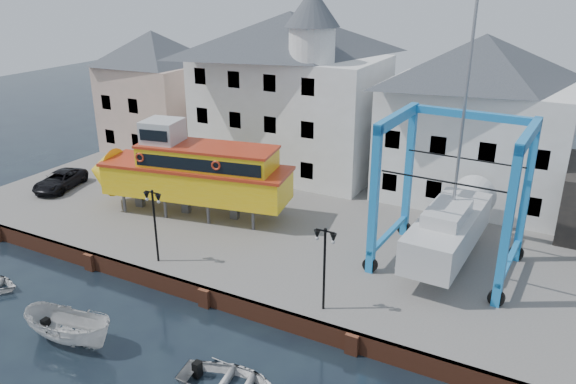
% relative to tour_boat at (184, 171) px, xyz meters
% --- Properties ---
extents(ground, '(140.00, 140.00, 0.00)m').
position_rel_tour_boat_xyz_m(ground, '(6.81, -7.37, -3.90)').
color(ground, black).
rests_on(ground, ground).
extents(hardstanding, '(44.00, 22.00, 1.00)m').
position_rel_tour_boat_xyz_m(hardstanding, '(6.81, 3.63, -3.40)').
color(hardstanding, '#65615F').
rests_on(hardstanding, ground).
extents(quay_wall, '(44.00, 0.47, 1.00)m').
position_rel_tour_boat_xyz_m(quay_wall, '(6.81, -7.27, -3.40)').
color(quay_wall, brown).
rests_on(quay_wall, ground).
extents(building_pink, '(8.00, 7.00, 10.30)m').
position_rel_tour_boat_xyz_m(building_pink, '(-11.19, 10.62, 2.25)').
color(building_pink, tan).
rests_on(building_pink, hardstanding).
extents(building_white_main, '(14.00, 8.30, 14.00)m').
position_rel_tour_boat_xyz_m(building_white_main, '(1.94, 11.02, 3.44)').
color(building_white_main, silver).
rests_on(building_white_main, hardstanding).
extents(building_white_right, '(12.00, 8.00, 11.20)m').
position_rel_tour_boat_xyz_m(building_white_right, '(15.81, 11.62, 2.70)').
color(building_white_right, silver).
rests_on(building_white_right, hardstanding).
extents(lamp_post_left, '(1.12, 0.32, 4.20)m').
position_rel_tour_boat_xyz_m(lamp_post_left, '(2.81, -6.17, 0.27)').
color(lamp_post_left, black).
rests_on(lamp_post_left, hardstanding).
extents(lamp_post_right, '(1.12, 0.32, 4.20)m').
position_rel_tour_boat_xyz_m(lamp_post_right, '(12.81, -6.17, 0.27)').
color(lamp_post_right, black).
rests_on(lamp_post_right, hardstanding).
extents(tour_boat, '(14.51, 5.94, 6.15)m').
position_rel_tour_boat_xyz_m(tour_boat, '(0.00, 0.00, 0.00)').
color(tour_boat, '#59595E').
rests_on(tour_boat, hardstanding).
extents(travel_lift, '(7.45, 10.35, 15.50)m').
position_rel_tour_boat_xyz_m(travel_lift, '(16.85, 1.68, -0.33)').
color(travel_lift, '#1F78C0').
rests_on(travel_lift, hardstanding).
extents(van, '(3.17, 4.96, 1.27)m').
position_rel_tour_boat_xyz_m(van, '(-10.89, -0.87, -2.27)').
color(van, black).
rests_on(van, hardstanding).
extents(motorboat_a, '(4.86, 2.22, 1.82)m').
position_rel_tour_boat_xyz_m(motorboat_a, '(3.17, -12.76, -3.90)').
color(motorboat_a, silver).
rests_on(motorboat_a, ground).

